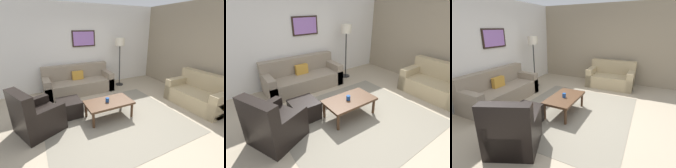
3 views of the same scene
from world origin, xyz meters
TOP-DOWN VIEW (x-y plane):
  - ground_plane at (0.00, 0.00)m, footprint 8.00×8.00m
  - rear_partition at (0.00, 2.60)m, footprint 6.00×0.12m
  - stone_feature_panel at (3.00, 0.00)m, footprint 0.12×5.20m
  - area_rug at (0.00, 0.00)m, footprint 3.14×2.69m
  - couch_main at (-0.28, 2.11)m, footprint 2.19×0.89m
  - couch_loveseat at (2.44, -0.40)m, footprint 0.90×1.53m
  - armchair_leather at (-1.67, 0.35)m, footprint 1.06×1.06m
  - ottoman at (-0.91, 0.69)m, footprint 0.56×0.56m
  - coffee_table at (-0.08, 0.18)m, footprint 1.10×0.64m
  - cup at (-0.12, 0.17)m, footprint 0.09×0.09m
  - lamp_standing at (1.26, 2.02)m, footprint 0.32×0.32m
  - framed_artwork at (0.12, 2.51)m, footprint 0.79×0.04m

SIDE VIEW (x-z plane):
  - ground_plane at x=0.00m, z-range 0.00..0.00m
  - area_rug at x=0.00m, z-range 0.00..0.01m
  - ottoman at x=-0.91m, z-range 0.00..0.40m
  - couch_loveseat at x=2.44m, z-range -0.14..0.74m
  - couch_main at x=-0.28m, z-range -0.14..0.74m
  - armchair_leather at x=-1.67m, z-range -0.17..0.78m
  - coffee_table at x=-0.08m, z-range 0.15..0.56m
  - cup at x=-0.12m, z-range 0.41..0.51m
  - rear_partition at x=0.00m, z-range 0.00..2.80m
  - stone_feature_panel at x=3.00m, z-range 0.00..2.80m
  - lamp_standing at x=1.26m, z-range 0.55..2.26m
  - framed_artwork at x=0.12m, z-range 1.43..1.96m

